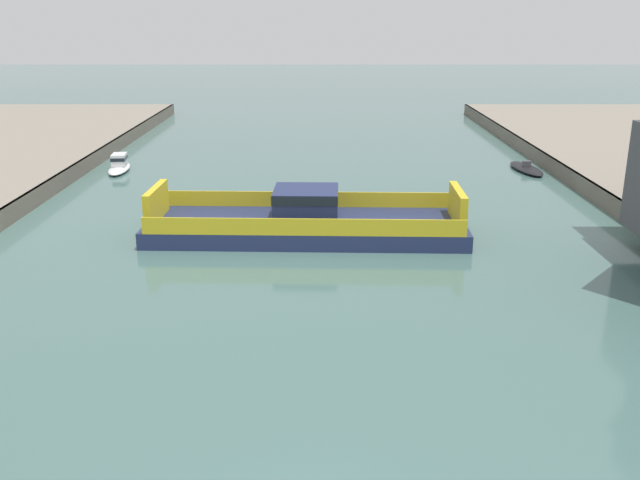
# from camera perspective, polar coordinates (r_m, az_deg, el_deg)

# --- Properties ---
(chain_ferry) EXTENTS (21.46, 7.71, 3.30)m
(chain_ferry) POSITION_cam_1_polar(r_m,az_deg,el_deg) (47.32, -0.97, 1.54)
(chain_ferry) COLOR navy
(chain_ferry) RESTS_ON ground
(moored_boat_near_left) EXTENTS (2.68, 6.80, 0.96)m
(moored_boat_near_left) POSITION_cam_1_polar(r_m,az_deg,el_deg) (70.46, 16.62, 5.60)
(moored_boat_near_left) COLOR black
(moored_boat_near_left) RESTS_ON ground
(moored_boat_near_right) EXTENTS (2.42, 6.06, 1.59)m
(moored_boat_near_right) POSITION_cam_1_polar(r_m,az_deg,el_deg) (70.29, -15.84, 5.93)
(moored_boat_near_right) COLOR white
(moored_boat_near_right) RESTS_ON ground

